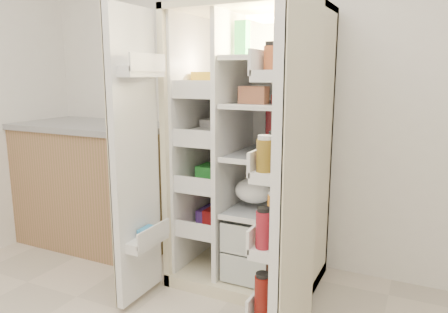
% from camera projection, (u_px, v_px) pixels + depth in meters
% --- Properties ---
extents(wall_back, '(4.00, 0.02, 2.70)m').
position_uv_depth(wall_back, '(273.00, 79.00, 3.02)').
color(wall_back, white).
rests_on(wall_back, floor).
extents(refrigerator, '(0.92, 0.70, 1.80)m').
position_uv_depth(refrigerator, '(255.00, 172.00, 2.83)').
color(refrigerator, beige).
rests_on(refrigerator, floor).
extents(freezer_door, '(0.15, 0.40, 1.72)m').
position_uv_depth(freezer_door, '(136.00, 160.00, 2.49)').
color(freezer_door, white).
rests_on(freezer_door, floor).
extents(fridge_door, '(0.17, 0.58, 1.72)m').
position_uv_depth(fridge_door, '(292.00, 185.00, 1.99)').
color(fridge_door, white).
rests_on(fridge_door, floor).
extents(kitchen_counter, '(1.38, 0.73, 1.00)m').
position_uv_depth(kitchen_counter, '(95.00, 183.00, 3.51)').
color(kitchen_counter, '#9A6B4D').
rests_on(kitchen_counter, floor).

